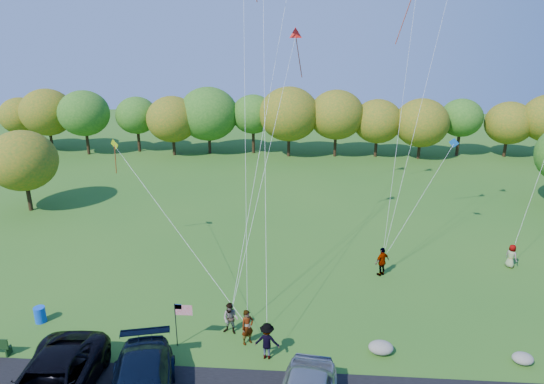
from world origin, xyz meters
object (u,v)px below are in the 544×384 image
at_px(flyer_c, 267,341).
at_px(flyer_d, 382,262).
at_px(trash_barrel, 40,315).
at_px(flyer_a, 247,327).
at_px(flyer_b, 231,319).
at_px(flyer_e, 511,256).

height_order(flyer_c, flyer_d, flyer_d).
bearing_deg(flyer_d, trash_barrel, -17.95).
bearing_deg(flyer_a, flyer_b, 102.93).
bearing_deg(flyer_d, flyer_c, 15.54).
relative_size(flyer_b, flyer_e, 1.09).
bearing_deg(flyer_b, flyer_e, 38.59).
bearing_deg(flyer_c, trash_barrel, -3.75).
xyz_separation_m(flyer_c, flyer_d, (6.60, 8.59, 0.03)).
bearing_deg(flyer_d, flyer_a, 7.69).
distance_m(flyer_c, trash_barrel, 12.54).
distance_m(flyer_a, flyer_d, 10.75).
bearing_deg(flyer_b, flyer_c, -29.36).
relative_size(flyer_a, trash_barrel, 2.13).
height_order(flyer_a, flyer_b, flyer_a).
bearing_deg(flyer_e, flyer_b, 83.90).
relative_size(flyer_d, flyer_e, 1.20).
height_order(flyer_b, flyer_d, flyer_d).
bearing_deg(flyer_e, flyer_c, 91.76).
relative_size(flyer_c, flyer_d, 0.97).
distance_m(flyer_a, flyer_e, 18.71).
height_order(flyer_d, flyer_e, flyer_d).
height_order(flyer_e, trash_barrel, flyer_e).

